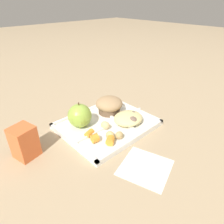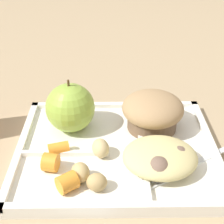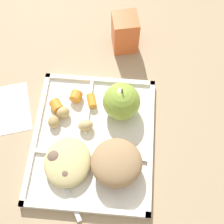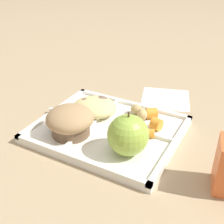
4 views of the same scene
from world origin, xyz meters
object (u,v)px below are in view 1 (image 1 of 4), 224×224
at_px(bran_muffin, 109,105).
at_px(milk_carton, 24,142).
at_px(lunch_tray, 107,125).
at_px(green_apple, 80,116).
at_px(plastic_fork, 135,119).

distance_m(bran_muffin, milk_carton, 0.32).
bearing_deg(bran_muffin, lunch_tray, -137.87).
xyz_separation_m(green_apple, plastic_fork, (0.17, -0.10, -0.04)).
xyz_separation_m(green_apple, bran_muffin, (0.13, -0.00, -0.01)).
relative_size(lunch_tray, milk_carton, 3.21).
bearing_deg(bran_muffin, milk_carton, -179.03).
bearing_deg(milk_carton, lunch_tray, -23.20).
relative_size(green_apple, bran_muffin, 0.90).
relative_size(bran_muffin, milk_carton, 1.06).
height_order(bran_muffin, milk_carton, milk_carton).
bearing_deg(green_apple, milk_carton, -178.35).
bearing_deg(green_apple, plastic_fork, -32.28).
bearing_deg(lunch_tray, bran_muffin, 42.13).
bearing_deg(lunch_tray, plastic_fork, -28.56).
height_order(green_apple, milk_carton, green_apple).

